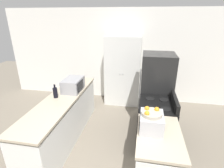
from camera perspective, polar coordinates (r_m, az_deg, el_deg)
name	(u,v)px	position (r m, az deg, el deg)	size (l,w,h in m)	color
wall_back	(122,56)	(5.11, 3.31, 9.09)	(7.00, 0.06, 2.60)	white
counter_left	(63,119)	(3.73, -15.63, -11.04)	(0.60, 2.51, 0.91)	silver
counter_right	(156,161)	(2.82, 14.28, -23.18)	(0.60, 0.96, 0.91)	silver
pantry_cabinet	(123,71)	(4.88, 3.52, 4.26)	(0.95, 0.58, 1.91)	silver
stove	(155,125)	(3.49, 13.93, -12.82)	(0.66, 0.75, 1.07)	black
refrigerator	(156,91)	(3.98, 14.09, -2.26)	(0.69, 0.68, 1.67)	black
microwave	(73,85)	(3.74, -12.58, -0.24)	(0.35, 0.51, 0.27)	#939399
wine_bottle	(55,92)	(3.53, -18.03, -2.63)	(0.08, 0.08, 0.27)	black
toaster_oven	(151,122)	(2.52, 12.72, -12.02)	(0.32, 0.38, 0.23)	#B2B2B7
fruit_bowl	(151,113)	(2.43, 12.77, -9.26)	(0.27, 0.27, 0.10)	#B2A893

